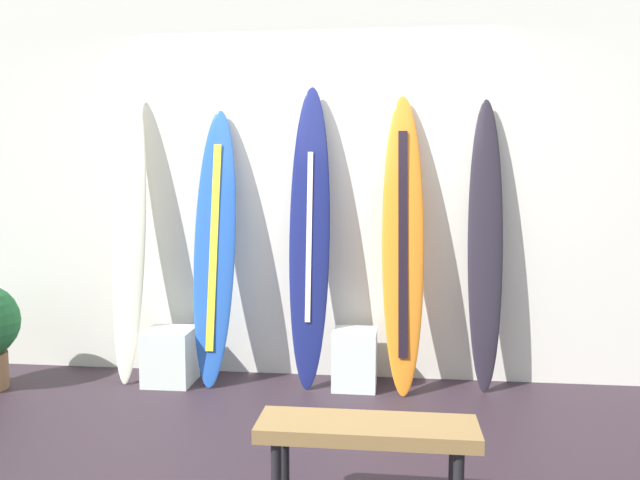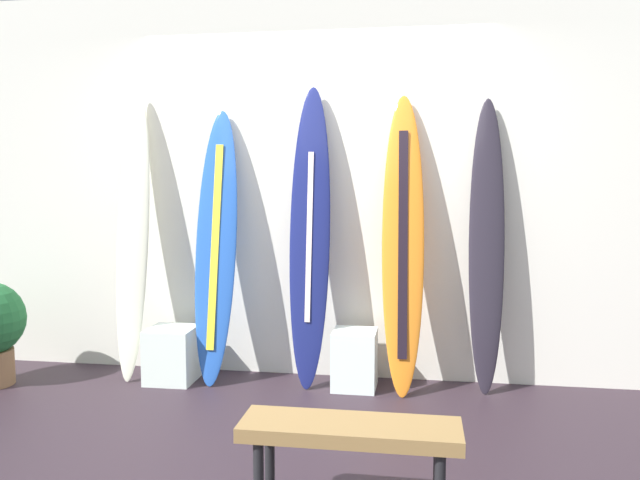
{
  "view_description": "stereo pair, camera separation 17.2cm",
  "coord_description": "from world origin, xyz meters",
  "px_view_note": "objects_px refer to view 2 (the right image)",
  "views": [
    {
      "loc": [
        0.59,
        -3.37,
        1.45
      ],
      "look_at": [
        0.08,
        0.95,
        1.03
      ],
      "focal_mm": 35.68,
      "sensor_mm": 36.0,
      "label": 1
    },
    {
      "loc": [
        0.76,
        -3.35,
        1.45
      ],
      "look_at": [
        0.08,
        0.95,
        1.03
      ],
      "focal_mm": 35.68,
      "sensor_mm": 36.0,
      "label": 2
    }
  ],
  "objects_px": {
    "surfboard_sunset": "(403,243)",
    "surfboard_cobalt": "(216,246)",
    "surfboard_navy": "(310,239)",
    "display_block_center": "(355,359)",
    "surfboard_ivory": "(133,237)",
    "bench": "(350,438)",
    "display_block_left": "(172,355)",
    "surfboard_charcoal": "(487,246)"
  },
  "relations": [
    {
      "from": "surfboard_cobalt",
      "to": "surfboard_sunset",
      "type": "distance_m",
      "value": 1.32
    },
    {
      "from": "surfboard_sunset",
      "to": "surfboard_ivory",
      "type": "bearing_deg",
      "value": 179.78
    },
    {
      "from": "surfboard_ivory",
      "to": "display_block_center",
      "type": "bearing_deg",
      "value": -1.07
    },
    {
      "from": "surfboard_ivory",
      "to": "surfboard_navy",
      "type": "xyz_separation_m",
      "value": [
        1.3,
        0.02,
        0.0
      ]
    },
    {
      "from": "display_block_left",
      "to": "display_block_center",
      "type": "relative_size",
      "value": 0.96
    },
    {
      "from": "bench",
      "to": "display_block_left",
      "type": "bearing_deg",
      "value": 130.79
    },
    {
      "from": "bench",
      "to": "surfboard_charcoal",
      "type": "bearing_deg",
      "value": 68.7
    },
    {
      "from": "surfboard_navy",
      "to": "display_block_center",
      "type": "xyz_separation_m",
      "value": [
        0.32,
        -0.05,
        -0.83
      ]
    },
    {
      "from": "surfboard_ivory",
      "to": "surfboard_sunset",
      "type": "bearing_deg",
      "value": -0.22
    },
    {
      "from": "surfboard_ivory",
      "to": "surfboard_cobalt",
      "type": "distance_m",
      "value": 0.63
    },
    {
      "from": "surfboard_navy",
      "to": "display_block_center",
      "type": "distance_m",
      "value": 0.89
    },
    {
      "from": "surfboard_ivory",
      "to": "display_block_left",
      "type": "height_order",
      "value": "surfboard_ivory"
    },
    {
      "from": "surfboard_sunset",
      "to": "bench",
      "type": "height_order",
      "value": "surfboard_sunset"
    },
    {
      "from": "surfboard_charcoal",
      "to": "bench",
      "type": "height_order",
      "value": "surfboard_charcoal"
    },
    {
      "from": "surfboard_cobalt",
      "to": "surfboard_sunset",
      "type": "xyz_separation_m",
      "value": [
        1.32,
        -0.01,
        0.04
      ]
    },
    {
      "from": "surfboard_sunset",
      "to": "bench",
      "type": "distance_m",
      "value": 1.9
    },
    {
      "from": "display_block_left",
      "to": "surfboard_ivory",
      "type": "bearing_deg",
      "value": 164.83
    },
    {
      "from": "surfboard_ivory",
      "to": "surfboard_sunset",
      "type": "relative_size",
      "value": 1.03
    },
    {
      "from": "surfboard_ivory",
      "to": "display_block_center",
      "type": "distance_m",
      "value": 1.82
    },
    {
      "from": "surfboard_charcoal",
      "to": "bench",
      "type": "xyz_separation_m",
      "value": [
        -0.72,
        -1.85,
        -0.62
      ]
    },
    {
      "from": "display_block_left",
      "to": "display_block_center",
      "type": "xyz_separation_m",
      "value": [
        1.31,
        0.05,
        0.01
      ]
    },
    {
      "from": "bench",
      "to": "surfboard_cobalt",
      "type": "bearing_deg",
      "value": 122.85
    },
    {
      "from": "surfboard_cobalt",
      "to": "surfboard_navy",
      "type": "bearing_deg",
      "value": 1.14
    },
    {
      "from": "display_block_left",
      "to": "display_block_center",
      "type": "height_order",
      "value": "display_block_center"
    },
    {
      "from": "surfboard_ivory",
      "to": "surfboard_sunset",
      "type": "distance_m",
      "value": 1.95
    },
    {
      "from": "surfboard_sunset",
      "to": "surfboard_cobalt",
      "type": "bearing_deg",
      "value": 179.48
    },
    {
      "from": "surfboard_ivory",
      "to": "surfboard_charcoal",
      "type": "xyz_separation_m",
      "value": [
        2.5,
        0.06,
        -0.03
      ]
    },
    {
      "from": "surfboard_cobalt",
      "to": "display_block_left",
      "type": "height_order",
      "value": "surfboard_cobalt"
    },
    {
      "from": "surfboard_sunset",
      "to": "surfboard_charcoal",
      "type": "height_order",
      "value": "surfboard_sunset"
    },
    {
      "from": "surfboard_navy",
      "to": "surfboard_sunset",
      "type": "distance_m",
      "value": 0.65
    },
    {
      "from": "display_block_center",
      "to": "bench",
      "type": "xyz_separation_m",
      "value": [
        0.16,
        -1.76,
        0.18
      ]
    },
    {
      "from": "display_block_left",
      "to": "surfboard_sunset",
      "type": "bearing_deg",
      "value": 2.71
    },
    {
      "from": "surfboard_charcoal",
      "to": "surfboard_navy",
      "type": "bearing_deg",
      "value": -177.82
    },
    {
      "from": "surfboard_cobalt",
      "to": "bench",
      "type": "bearing_deg",
      "value": -57.15
    },
    {
      "from": "surfboard_navy",
      "to": "surfboard_charcoal",
      "type": "relative_size",
      "value": 1.05
    },
    {
      "from": "surfboard_cobalt",
      "to": "surfboard_navy",
      "type": "xyz_separation_m",
      "value": [
        0.68,
        0.01,
        0.06
      ]
    },
    {
      "from": "bench",
      "to": "display_block_center",
      "type": "bearing_deg",
      "value": 95.17
    },
    {
      "from": "display_block_center",
      "to": "surfboard_cobalt",
      "type": "bearing_deg",
      "value": 178.0
    },
    {
      "from": "surfboard_ivory",
      "to": "bench",
      "type": "bearing_deg",
      "value": -45.1
    },
    {
      "from": "surfboard_charcoal",
      "to": "surfboard_cobalt",
      "type": "bearing_deg",
      "value": -178.19
    },
    {
      "from": "surfboard_charcoal",
      "to": "display_block_center",
      "type": "bearing_deg",
      "value": -173.9
    },
    {
      "from": "surfboard_sunset",
      "to": "display_block_center",
      "type": "relative_size",
      "value": 5.01
    }
  ]
}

